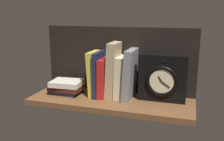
{
  "coord_description": "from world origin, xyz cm",
  "views": [
    {
      "loc": [
        33.88,
        -105.3,
        39.85
      ],
      "look_at": [
        -0.6,
        4.07,
        12.62
      ],
      "focal_mm": 40.23,
      "sensor_mm": 36.0,
      "label": 1
    }
  ],
  "objects_px": {
    "book_navy_bierce": "(99,74)",
    "framed_clock": "(162,79)",
    "book_yellow_seinlanguage": "(94,73)",
    "book_stack_side": "(66,87)",
    "book_red_requiem": "(105,77)",
    "book_gray_chess": "(130,74)",
    "book_tan_shortstories": "(113,70)",
    "book_cream_twain": "(121,77)"
  },
  "relations": [
    {
      "from": "book_yellow_seinlanguage",
      "to": "book_navy_bierce",
      "type": "relative_size",
      "value": 1.0
    },
    {
      "from": "book_stack_side",
      "to": "book_cream_twain",
      "type": "bearing_deg",
      "value": 6.57
    },
    {
      "from": "book_navy_bierce",
      "to": "book_red_requiem",
      "type": "bearing_deg",
      "value": 0.0
    },
    {
      "from": "framed_clock",
      "to": "book_stack_side",
      "type": "bearing_deg",
      "value": -175.61
    },
    {
      "from": "book_navy_bierce",
      "to": "book_cream_twain",
      "type": "xyz_separation_m",
      "value": [
        0.11,
        0.0,
        -0.01
      ]
    },
    {
      "from": "book_red_requiem",
      "to": "book_gray_chess",
      "type": "bearing_deg",
      "value": 0.0
    },
    {
      "from": "book_yellow_seinlanguage",
      "to": "book_stack_side",
      "type": "height_order",
      "value": "book_yellow_seinlanguage"
    },
    {
      "from": "book_tan_shortstories",
      "to": "book_stack_side",
      "type": "height_order",
      "value": "book_tan_shortstories"
    },
    {
      "from": "book_gray_chess",
      "to": "book_red_requiem",
      "type": "bearing_deg",
      "value": 180.0
    },
    {
      "from": "book_cream_twain",
      "to": "book_red_requiem",
      "type": "bearing_deg",
      "value": 180.0
    },
    {
      "from": "book_red_requiem",
      "to": "framed_clock",
      "type": "relative_size",
      "value": 0.86
    },
    {
      "from": "book_yellow_seinlanguage",
      "to": "book_red_requiem",
      "type": "distance_m",
      "value": 0.06
    },
    {
      "from": "book_stack_side",
      "to": "book_gray_chess",
      "type": "bearing_deg",
      "value": 5.72
    },
    {
      "from": "book_cream_twain",
      "to": "book_stack_side",
      "type": "height_order",
      "value": "book_cream_twain"
    },
    {
      "from": "book_cream_twain",
      "to": "book_stack_side",
      "type": "bearing_deg",
      "value": -173.43
    },
    {
      "from": "book_yellow_seinlanguage",
      "to": "book_navy_bierce",
      "type": "xyz_separation_m",
      "value": [
        0.03,
        0.0,
        -0.0
      ]
    },
    {
      "from": "book_yellow_seinlanguage",
      "to": "book_stack_side",
      "type": "xyz_separation_m",
      "value": [
        -0.14,
        -0.03,
        -0.07
      ]
    },
    {
      "from": "book_navy_bierce",
      "to": "book_tan_shortstories",
      "type": "relative_size",
      "value": 0.82
    },
    {
      "from": "book_navy_bierce",
      "to": "book_gray_chess",
      "type": "distance_m",
      "value": 0.15
    },
    {
      "from": "book_tan_shortstories",
      "to": "book_cream_twain",
      "type": "relative_size",
      "value": 1.32
    },
    {
      "from": "book_navy_bierce",
      "to": "book_stack_side",
      "type": "distance_m",
      "value": 0.18
    },
    {
      "from": "book_red_requiem",
      "to": "book_tan_shortstories",
      "type": "distance_m",
      "value": 0.05
    },
    {
      "from": "book_red_requiem",
      "to": "book_cream_twain",
      "type": "height_order",
      "value": "book_cream_twain"
    },
    {
      "from": "framed_clock",
      "to": "book_stack_side",
      "type": "distance_m",
      "value": 0.47
    },
    {
      "from": "framed_clock",
      "to": "book_tan_shortstories",
      "type": "bearing_deg",
      "value": -179.01
    },
    {
      "from": "book_navy_bierce",
      "to": "book_tan_shortstories",
      "type": "distance_m",
      "value": 0.07
    },
    {
      "from": "book_red_requiem",
      "to": "book_stack_side",
      "type": "height_order",
      "value": "book_red_requiem"
    },
    {
      "from": "book_navy_bierce",
      "to": "framed_clock",
      "type": "distance_m",
      "value": 0.3
    },
    {
      "from": "book_cream_twain",
      "to": "book_stack_side",
      "type": "distance_m",
      "value": 0.28
    },
    {
      "from": "book_gray_chess",
      "to": "book_stack_side",
      "type": "distance_m",
      "value": 0.33
    },
    {
      "from": "book_yellow_seinlanguage",
      "to": "book_cream_twain",
      "type": "bearing_deg",
      "value": 0.0
    },
    {
      "from": "book_yellow_seinlanguage",
      "to": "book_tan_shortstories",
      "type": "xyz_separation_m",
      "value": [
        0.09,
        0.0,
        0.02
      ]
    },
    {
      "from": "book_yellow_seinlanguage",
      "to": "book_navy_bierce",
      "type": "height_order",
      "value": "same"
    },
    {
      "from": "book_gray_chess",
      "to": "framed_clock",
      "type": "distance_m",
      "value": 0.15
    },
    {
      "from": "book_gray_chess",
      "to": "book_navy_bierce",
      "type": "bearing_deg",
      "value": 180.0
    },
    {
      "from": "book_yellow_seinlanguage",
      "to": "book_red_requiem",
      "type": "height_order",
      "value": "book_yellow_seinlanguage"
    },
    {
      "from": "book_cream_twain",
      "to": "book_gray_chess",
      "type": "xyz_separation_m",
      "value": [
        0.04,
        0.0,
        0.02
      ]
    },
    {
      "from": "book_red_requiem",
      "to": "framed_clock",
      "type": "bearing_deg",
      "value": 0.84
    },
    {
      "from": "book_yellow_seinlanguage",
      "to": "book_stack_side",
      "type": "bearing_deg",
      "value": -167.15
    },
    {
      "from": "book_red_requiem",
      "to": "book_stack_side",
      "type": "bearing_deg",
      "value": -170.67
    },
    {
      "from": "book_yellow_seinlanguage",
      "to": "book_stack_side",
      "type": "relative_size",
      "value": 1.28
    },
    {
      "from": "book_navy_bierce",
      "to": "book_gray_chess",
      "type": "bearing_deg",
      "value": 0.0
    }
  ]
}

